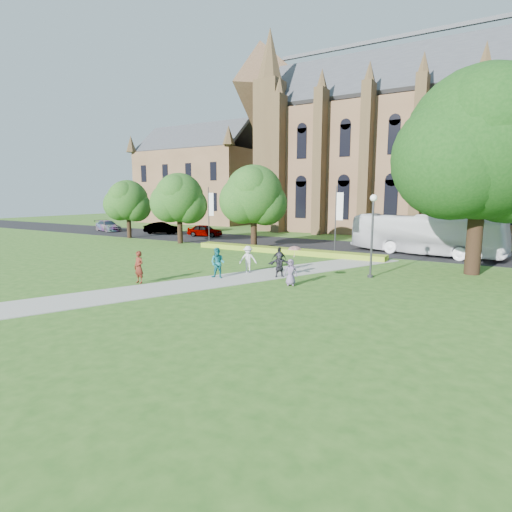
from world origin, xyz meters
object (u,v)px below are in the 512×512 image
Objects in this scene: streetlamp at (372,226)px; pedestrian_0 at (139,267)px; large_tree at (482,144)px; car_2 at (108,226)px; car_1 at (162,228)px; car_0 at (205,230)px; tour_coach at (425,234)px.

streetlamp is 14.50m from pedestrian_0.
large_tree is at bearing 42.52° from pedestrian_0.
car_2 is at bearing 169.57° from large_tree.
pedestrian_0 is at bearing -141.56° from large_tree.
car_0 is at bearing -107.54° from car_1.
car_2 is at bearing 84.61° from car_0.
tour_coach reaches higher than car_0.
streetlamp is 1.01× the size of car_2.
tour_coach is 26.05m from car_0.
car_1 is 30.70m from pedestrian_0.
streetlamp is 8.73m from large_tree.
large_tree is 2.85× the size of car_1.
car_1 is (-33.04, 2.15, -1.01)m from tour_coach.
car_1 reaches higher than car_2.
car_0 is 2.30× the size of pedestrian_0.
car_1 is 0.89× the size of car_2.
large_tree is 32.49m from car_0.
tour_coach is (-4.08, 7.53, -6.58)m from large_tree.
pedestrian_0 is at bearing 161.53° from tour_coach.
streetlamp is 2.74× the size of pedestrian_0.
streetlamp is at bearing -173.86° from tour_coach.
car_0 is at bearing 123.77° from pedestrian_0.
large_tree is 6.89× the size of pedestrian_0.
pedestrian_0 is at bearing -160.18° from car_0.
pedestrian_0 is (20.33, -22.99, 0.22)m from car_1.
large_tree is at bearing -123.69° from car_1.
large_tree is at bearing -138.66° from tour_coach.
pedestrian_0 reaches higher than car_2.
car_1 is at bearing 135.56° from pedestrian_0.
large_tree reaches higher than pedestrian_0.
car_0 is 16.57m from car_2.
tour_coach is 2.44× the size of car_2.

